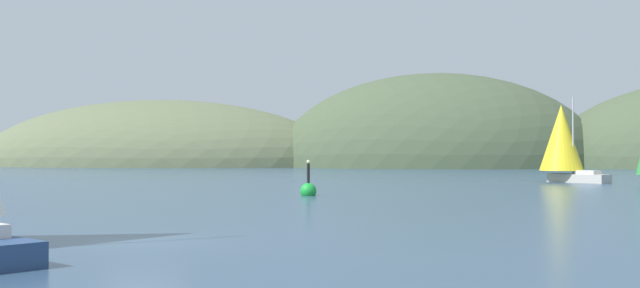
# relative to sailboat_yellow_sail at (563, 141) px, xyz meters

# --- Properties ---
(ground_plane) EXTENTS (360.00, 360.00, 0.00)m
(ground_plane) POSITION_rel_sailboat_yellow_sail_xyz_m (-20.02, -55.48, -4.09)
(ground_plane) COLOR #2D4760
(headland_left) EXTENTS (82.94, 44.00, 28.86)m
(headland_left) POSITION_rel_sailboat_yellow_sail_xyz_m (-75.02, 79.52, -4.09)
(headland_left) COLOR #5B6647
(headland_left) RESTS_ON ground_plane
(headland_center) EXTENTS (66.41, 44.00, 38.30)m
(headland_center) POSITION_rel_sailboat_yellow_sail_xyz_m (-15.02, 79.52, -4.09)
(headland_center) COLOR #425138
(headland_center) RESTS_ON ground_plane
(sailboat_yellow_sail) EXTENTS (7.28, 7.00, 8.30)m
(sailboat_yellow_sail) POSITION_rel_sailboat_yellow_sail_xyz_m (0.00, 0.00, 0.00)
(sailboat_yellow_sail) COLOR #B7B2A8
(sailboat_yellow_sail) RESTS_ON ground_plane
(channel_buoy) EXTENTS (1.10, 1.10, 2.64)m
(channel_buoy) POSITION_rel_sailboat_yellow_sail_xyz_m (-20.04, -28.17, -3.72)
(channel_buoy) COLOR green
(channel_buoy) RESTS_ON ground_plane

